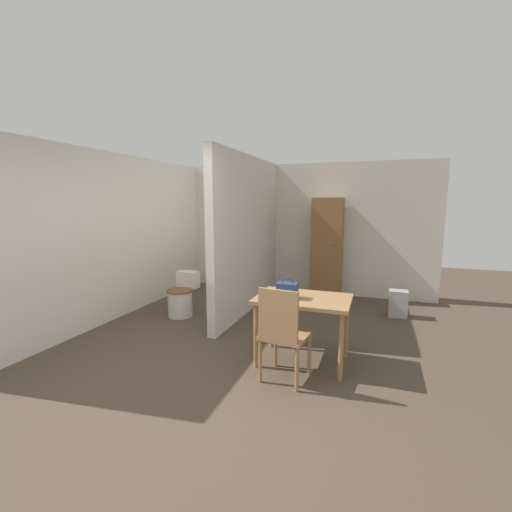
% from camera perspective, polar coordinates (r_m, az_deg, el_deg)
% --- Properties ---
extents(ground_plane, '(16.00, 16.00, 0.00)m').
position_cam_1_polar(ground_plane, '(3.40, -12.31, -22.69)').
color(ground_plane, '#4C3D30').
extents(wall_back, '(5.30, 0.12, 2.50)m').
position_cam_1_polar(wall_back, '(6.85, 6.32, 4.52)').
color(wall_back, beige).
rests_on(wall_back, ground_plane).
extents(wall_left, '(0.12, 5.15, 2.50)m').
position_cam_1_polar(wall_left, '(5.91, -20.30, 3.33)').
color(wall_left, beige).
rests_on(wall_left, ground_plane).
extents(partition_wall, '(0.12, 2.76, 2.50)m').
position_cam_1_polar(partition_wall, '(5.60, -1.26, 3.60)').
color(partition_wall, beige).
rests_on(partition_wall, ground_plane).
extents(dining_table, '(1.01, 0.69, 0.75)m').
position_cam_1_polar(dining_table, '(3.81, 7.84, -8.21)').
color(dining_table, '#997047').
rests_on(dining_table, ground_plane).
extents(wooden_chair, '(0.49, 0.49, 0.97)m').
position_cam_1_polar(wooden_chair, '(3.43, 4.49, -12.37)').
color(wooden_chair, '#997047').
rests_on(wooden_chair, ground_plane).
extents(toilet, '(0.40, 0.55, 0.67)m').
position_cam_1_polar(toilet, '(5.55, -12.25, -6.82)').
color(toilet, silver).
rests_on(toilet, ground_plane).
extents(handbag, '(0.21, 0.15, 0.23)m').
position_cam_1_polar(handbag, '(3.73, 5.24, -5.67)').
color(handbag, navy).
rests_on(handbag, dining_table).
extents(wooden_cabinet, '(0.54, 0.43, 1.85)m').
position_cam_1_polar(wooden_cabinet, '(6.48, 11.72, 1.26)').
color(wooden_cabinet, brown).
rests_on(wooden_cabinet, ground_plane).
extents(space_heater, '(0.27, 0.21, 0.42)m').
position_cam_1_polar(space_heater, '(5.82, 22.59, -7.33)').
color(space_heater, '#9E9EA3').
rests_on(space_heater, ground_plane).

